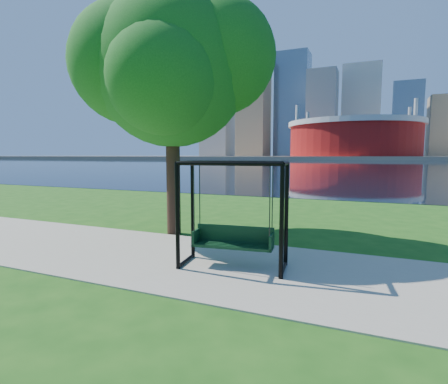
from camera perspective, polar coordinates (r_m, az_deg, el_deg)
The scene contains 8 objects.
ground at distance 8.31m, azimuth -0.00°, elevation -10.73°, with size 900.00×900.00×0.00m, color #1E5114.
path at distance 7.87m, azimuth -1.47°, elevation -11.58°, with size 120.00×4.00×0.03m, color #9E937F.
river at distance 109.38m, azimuth 21.71°, elevation 4.29°, with size 900.00×180.00×0.02m, color black.
far_bank at distance 313.33m, azimuth 22.82°, elevation 5.24°, with size 900.00×228.00×2.00m, color #937F60.
stadium at distance 242.96m, azimuth 20.40°, elevation 8.38°, with size 83.00×83.00×32.00m.
skyline at distance 328.50m, azimuth 22.34°, elevation 11.37°, with size 392.00×66.00×96.50m.
swing at distance 7.37m, azimuth 1.50°, elevation -4.09°, with size 2.33×1.24×2.28m.
park_tree at distance 11.03m, azimuth -8.64°, elevation 19.81°, with size 5.84×5.28×7.26m.
Camera 1 is at (3.15, -7.31, 2.39)m, focal length 28.00 mm.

